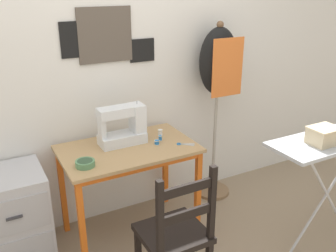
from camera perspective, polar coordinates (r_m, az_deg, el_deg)
wall_back at (r=2.93m, az=-9.38°, el=8.97°), size 10.00×0.07×2.55m
sewing_table at (r=2.79m, az=-5.96°, el=-5.17°), size 0.98×0.61×0.74m
sewing_machine at (r=2.79m, az=-6.64°, el=0.02°), size 0.36×0.17×0.32m
fabric_bowl at (r=2.53m, az=-12.51°, el=-5.57°), size 0.13×0.13×0.04m
scissors at (r=2.80m, az=2.27°, el=-2.78°), size 0.12×0.10×0.01m
thread_spool_near_machine at (r=2.79m, az=-1.70°, el=-2.51°), size 0.04×0.04×0.03m
thread_spool_mid_table at (r=2.86m, az=-1.20°, el=-1.82°), size 0.03×0.03×0.04m
thread_spool_far_edge at (r=2.97m, az=-1.19°, el=-0.93°), size 0.04×0.04×0.04m
wooden_chair at (r=2.39m, az=1.12°, el=-16.24°), size 0.40×0.38×0.92m
filing_cabinet at (r=2.89m, az=-22.56°, el=-12.87°), size 0.47×0.48×0.69m
dress_form at (r=3.21m, az=7.65°, el=8.34°), size 0.35×0.32×1.59m
ironing_board at (r=2.85m, az=24.19°, el=-2.49°), size 1.03×0.35×0.89m
storage_box at (r=2.66m, az=22.64°, el=-1.34°), size 0.20×0.16×0.11m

